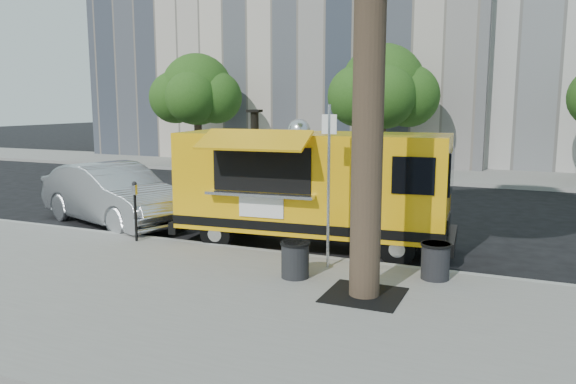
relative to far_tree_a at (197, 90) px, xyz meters
name	(u,v)px	position (x,y,z in m)	size (l,w,h in m)	color
ground	(285,247)	(10.00, -12.30, -3.78)	(120.00, 120.00, 0.00)	black
sidewalk	(184,301)	(10.00, -16.30, -3.70)	(60.00, 6.00, 0.15)	gray
curb	(267,254)	(10.00, -13.23, -3.70)	(60.00, 0.14, 0.16)	#999993
far_sidewalk	(407,174)	(10.00, 1.20, -3.70)	(60.00, 5.00, 0.15)	gray
tree_well	(364,295)	(12.60, -15.10, -3.62)	(1.20, 1.20, 0.02)	black
far_tree_a	(197,90)	(0.00, 0.00, 0.00)	(3.42, 3.42, 5.36)	#33261C
far_tree_b	(383,87)	(9.00, 0.40, 0.06)	(3.60, 3.60, 5.50)	#33261C
sign_post	(329,177)	(11.55, -13.85, -1.93)	(0.28, 0.06, 3.00)	silver
parking_meter	(135,204)	(7.00, -13.65, -2.79)	(0.11, 0.11, 1.33)	black
food_truck	(310,185)	(10.53, -12.13, -2.36)	(6.26, 3.19, 3.00)	#FFB50D
sedan	(113,194)	(4.92, -11.92, -2.97)	(1.70, 4.86, 1.60)	#AEB0B5
trash_bin_left	(435,260)	(13.50, -13.79, -3.29)	(0.53, 0.53, 0.64)	black
trash_bin_right	(295,259)	(11.23, -14.67, -3.29)	(0.53, 0.53, 0.64)	black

